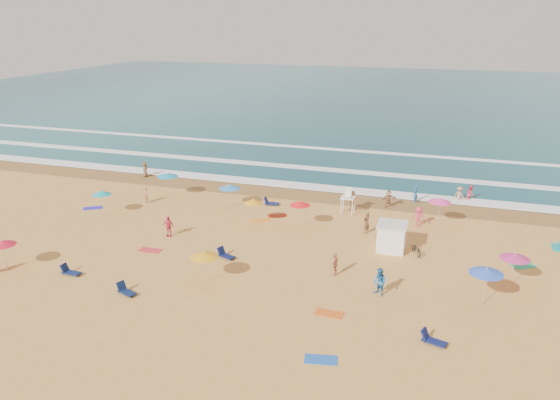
% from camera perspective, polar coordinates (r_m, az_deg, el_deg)
% --- Properties ---
extents(ground, '(220.00, 220.00, 0.00)m').
position_cam_1_polar(ground, '(42.27, 0.98, -4.78)').
color(ground, gold).
rests_on(ground, ground).
extents(ocean, '(220.00, 140.00, 0.18)m').
position_cam_1_polar(ocean, '(122.78, 12.73, 10.38)').
color(ocean, '#0C4756').
rests_on(ocean, ground).
extents(wet_sand, '(220.00, 220.00, 0.00)m').
position_cam_1_polar(wet_sand, '(53.57, 4.90, 0.32)').
color(wet_sand, olive).
rests_on(wet_sand, ground).
extents(surf_foam, '(200.00, 18.70, 0.05)m').
position_cam_1_polar(surf_foam, '(61.80, 6.78, 2.86)').
color(surf_foam, white).
rests_on(surf_foam, ground).
extents(cabana, '(2.00, 2.00, 2.00)m').
position_cam_1_polar(cabana, '(41.98, 11.59, -3.87)').
color(cabana, white).
rests_on(cabana, ground).
extents(cabana_roof, '(2.20, 2.20, 0.12)m').
position_cam_1_polar(cabana_roof, '(41.59, 11.69, -2.52)').
color(cabana_roof, silver).
rests_on(cabana_roof, cabana).
extents(bicycle, '(1.23, 1.68, 0.84)m').
position_cam_1_polar(bicycle, '(41.80, 14.08, -5.02)').
color(bicycle, black).
rests_on(bicycle, ground).
extents(lifeguard_stand, '(1.20, 1.20, 2.10)m').
position_cam_1_polar(lifeguard_stand, '(48.90, 7.10, -0.28)').
color(lifeguard_stand, white).
rests_on(lifeguard_stand, ground).
extents(beach_umbrellas, '(55.68, 19.78, 0.68)m').
position_cam_1_polar(beach_umbrellas, '(40.98, 5.04, -2.39)').
color(beach_umbrellas, '#1694B3').
rests_on(beach_umbrellas, ground).
extents(loungers, '(49.73, 20.05, 0.34)m').
position_cam_1_polar(loungers, '(37.50, 11.20, -8.08)').
color(loungers, '#0E1C4A').
rests_on(loungers, ground).
extents(towels, '(56.27, 28.53, 0.03)m').
position_cam_1_polar(towels, '(40.56, -3.83, -5.85)').
color(towels, red).
rests_on(towels, ground).
extents(beachgoers, '(37.91, 28.03, 2.11)m').
position_cam_1_polar(beachgoers, '(46.46, 3.93, -1.52)').
color(beachgoers, brown).
rests_on(beachgoers, ground).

